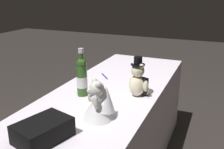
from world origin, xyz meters
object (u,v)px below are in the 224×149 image
(teddy_bear_bride, at_px, (99,102))
(gift_case_black, at_px, (43,131))
(champagne_bottle, at_px, (82,76))
(signing_pen, at_px, (105,76))
(teddy_bear_groom, at_px, (138,81))

(teddy_bear_bride, height_order, gift_case_black, teddy_bear_bride)
(teddy_bear_bride, distance_m, champagne_bottle, 0.36)
(champagne_bottle, bearing_deg, gift_case_black, 9.76)
(gift_case_black, bearing_deg, signing_pen, -173.24)
(signing_pen, bearing_deg, teddy_bear_groom, 54.75)
(teddy_bear_groom, xyz_separation_m, champagne_bottle, (0.15, -0.35, 0.04))
(teddy_bear_groom, relative_size, champagne_bottle, 0.83)
(teddy_bear_groom, xyz_separation_m, gift_case_black, (0.72, -0.26, -0.05))
(teddy_bear_groom, height_order, gift_case_black, teddy_bear_groom)
(teddy_bear_bride, bearing_deg, signing_pen, -157.92)
(signing_pen, height_order, gift_case_black, gift_case_black)
(teddy_bear_groom, bearing_deg, champagne_bottle, -66.73)
(signing_pen, xyz_separation_m, gift_case_black, (0.98, 0.12, 0.04))
(teddy_bear_bride, bearing_deg, champagne_bottle, -135.45)
(signing_pen, relative_size, gift_case_black, 0.40)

